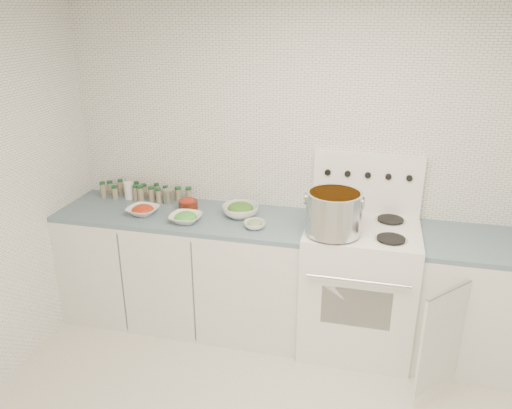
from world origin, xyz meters
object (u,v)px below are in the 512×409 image
object	(u,v)px
stove	(358,283)
bowl_snowpea	(186,218)
stock_pot	(334,211)
bowl_tomato	(143,210)

from	to	relation	value
stove	bowl_snowpea	world-z (taller)	stove
stock_pot	bowl_tomato	xyz separation A→B (m)	(-1.39, 0.09, -0.16)
stove	bowl_snowpea	distance (m)	1.31
stove	bowl_tomato	world-z (taller)	stove
stock_pot	bowl_snowpea	distance (m)	1.05
stove	stock_pot	world-z (taller)	stove
bowl_tomato	bowl_snowpea	xyz separation A→B (m)	(0.36, -0.06, 0.00)
stock_pot	bowl_snowpea	bearing A→B (deg)	177.97
stove	stock_pot	distance (m)	0.65
stove	bowl_tomato	size ratio (longest dim) A/B	5.52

